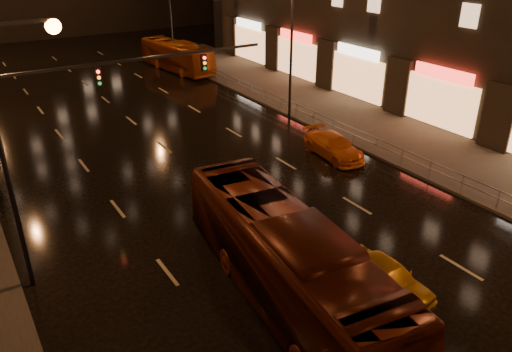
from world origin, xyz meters
The scene contains 8 objects.
ground centered at (0.00, 20.00, 0.00)m, with size 140.00×140.00×0.00m, color black.
sidewalk_right centered at (13.50, 15.00, 0.07)m, with size 7.00×70.00×0.15m, color #38332D.
traffic_signal centered at (-5.06, 20.00, 4.74)m, with size 15.31×0.32×6.20m.
railing_right centered at (10.20, 18.00, 0.90)m, with size 0.05×56.00×1.00m.
bus_red centered at (-2.00, 6.20, 1.70)m, with size 2.85×12.19×3.40m, color #531A0B.
bus_curb centered at (9.00, 39.87, 1.42)m, with size 2.38×10.18×2.84m, color #AA4B11.
taxi_near centered at (1.38, 4.57, 0.64)m, with size 1.52×3.77×1.28m, color orange.
taxi_far centered at (8.00, 15.31, 0.66)m, with size 1.85×4.55×1.32m, color orange.
Camera 1 is at (-10.66, -5.37, 11.89)m, focal length 35.00 mm.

